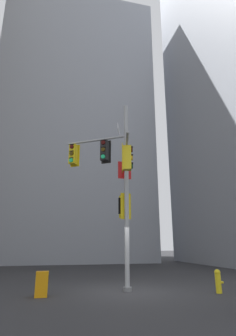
% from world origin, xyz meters
% --- Properties ---
extents(ground, '(120.00, 120.00, 0.00)m').
position_xyz_m(ground, '(0.00, 0.00, 0.00)').
color(ground, '#2D2D30').
extents(building_mid_block, '(17.22, 17.22, 31.46)m').
position_xyz_m(building_mid_block, '(-1.22, 23.09, 15.73)').
color(building_mid_block, '#9399A3').
rests_on(building_mid_block, ground).
extents(signal_pole_assembly, '(2.89, 4.34, 8.27)m').
position_xyz_m(signal_pole_assembly, '(-0.57, 0.16, 4.84)').
color(signal_pole_assembly, '#9EA0A3').
rests_on(signal_pole_assembly, ground).
extents(fire_hydrant, '(0.33, 0.23, 0.87)m').
position_xyz_m(fire_hydrant, '(3.32, -1.25, 0.46)').
color(fire_hydrant, yellow).
rests_on(fire_hydrant, ground).
extents(newspaper_box, '(0.45, 0.36, 0.87)m').
position_xyz_m(newspaper_box, '(-3.33, -0.46, 0.43)').
color(newspaper_box, orange).
rests_on(newspaper_box, ground).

